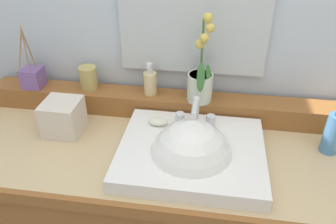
% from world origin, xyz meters
% --- Properties ---
extents(back_ledge, '(1.41, 0.11, 0.09)m').
position_xyz_m(back_ledge, '(0.00, 0.21, 0.92)').
color(back_ledge, brown).
rests_on(back_ledge, vanity_cabinet).
extents(sink_basin, '(0.48, 0.40, 0.29)m').
position_xyz_m(sink_basin, '(0.14, -0.06, 0.89)').
color(sink_basin, white).
rests_on(sink_basin, vanity_cabinet).
extents(soap_bar, '(0.07, 0.04, 0.02)m').
position_xyz_m(soap_bar, '(0.01, 0.06, 0.94)').
color(soap_bar, silver).
rests_on(soap_bar, sink_basin).
extents(potted_plant, '(0.10, 0.12, 0.33)m').
position_xyz_m(potted_plant, '(0.15, 0.20, 1.05)').
color(potted_plant, silver).
rests_on(potted_plant, back_ledge).
extents(soap_dispenser, '(0.05, 0.05, 0.13)m').
position_xyz_m(soap_dispenser, '(-0.05, 0.22, 1.01)').
color(soap_dispenser, '#D3BF85').
rests_on(soap_dispenser, back_ledge).
extents(tumbler_cup, '(0.07, 0.07, 0.09)m').
position_xyz_m(tumbler_cup, '(-0.30, 0.22, 1.01)').
color(tumbler_cup, tan).
rests_on(tumbler_cup, back_ledge).
extents(reed_diffuser, '(0.09, 0.09, 0.26)m').
position_xyz_m(reed_diffuser, '(-0.53, 0.20, 1.01)').
color(reed_diffuser, '#75549B').
rests_on(reed_diffuser, back_ledge).
extents(lotion_bottle, '(0.06, 0.06, 0.19)m').
position_xyz_m(lotion_bottle, '(0.60, 0.06, 0.95)').
color(lotion_bottle, teal).
rests_on(lotion_bottle, vanity_cabinet).
extents(tissue_box, '(0.13, 0.13, 0.13)m').
position_xyz_m(tissue_box, '(-0.34, 0.04, 0.94)').
color(tissue_box, beige).
rests_on(tissue_box, vanity_cabinet).
extents(mirror, '(0.55, 0.02, 0.48)m').
position_xyz_m(mirror, '(0.10, 0.28, 1.28)').
color(mirror, silver).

